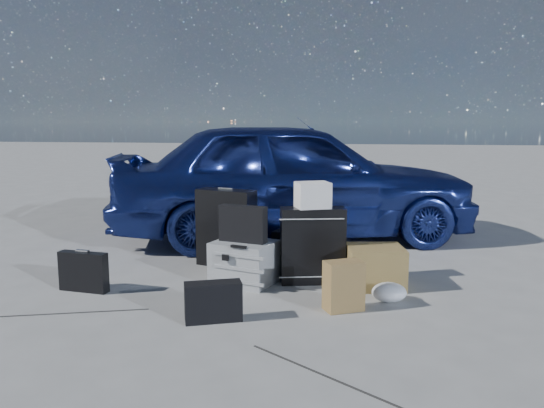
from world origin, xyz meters
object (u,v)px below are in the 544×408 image
(duffel_bag, at_px, (307,248))
(suitcase_right, at_px, (313,245))
(car, at_px, (293,179))
(briefcase, at_px, (84,272))
(suitcase_left, at_px, (226,228))
(cardboard_box, at_px, (375,267))
(pelican_case, at_px, (244,262))

(duffel_bag, bearing_deg, suitcase_right, -64.15)
(car, xyz_separation_m, briefcase, (-1.44, -2.28, -0.55))
(car, relative_size, suitcase_left, 5.65)
(briefcase, bearing_deg, suitcase_right, 23.52)
(cardboard_box, bearing_deg, suitcase_left, 162.47)
(suitcase_left, xyz_separation_m, duffel_bag, (0.76, 0.18, -0.21))
(pelican_case, xyz_separation_m, cardboard_box, (1.11, 0.07, -0.01))
(briefcase, relative_size, suitcase_left, 0.57)
(suitcase_left, bearing_deg, pelican_case, -43.83)
(suitcase_right, bearing_deg, car, 89.65)
(suitcase_left, bearing_deg, car, 87.18)
(suitcase_right, xyz_separation_m, duffel_bag, (-0.10, 0.58, -0.17))
(car, distance_m, suitcase_right, 1.82)
(duffel_bag, xyz_separation_m, cardboard_box, (0.64, -0.62, 0.01))
(suitcase_left, distance_m, cardboard_box, 1.48)
(suitcase_right, bearing_deg, briefcase, -176.48)
(suitcase_right, bearing_deg, duffel_bag, 87.02)
(pelican_case, relative_size, suitcase_left, 0.68)
(suitcase_right, bearing_deg, suitcase_left, 141.72)
(car, xyz_separation_m, pelican_case, (-0.19, -1.84, -0.53))
(pelican_case, height_order, cardboard_box, pelican_case)
(cardboard_box, bearing_deg, car, 117.51)
(car, distance_m, cardboard_box, 2.07)
(cardboard_box, bearing_deg, pelican_case, -176.32)
(pelican_case, bearing_deg, suitcase_left, 136.25)
(pelican_case, bearing_deg, briefcase, -143.78)
(briefcase, xyz_separation_m, cardboard_box, (2.36, 0.51, 0.01))
(pelican_case, relative_size, cardboard_box, 1.09)
(suitcase_left, relative_size, duffel_bag, 1.15)
(car, xyz_separation_m, suitcase_left, (-0.47, -1.33, -0.34))
(briefcase, bearing_deg, car, 64.73)
(car, relative_size, briefcase, 9.96)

